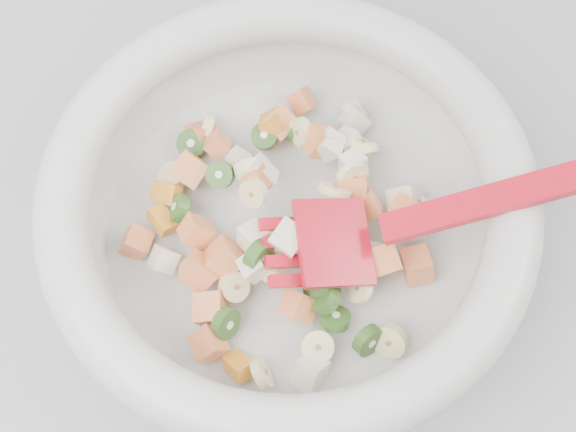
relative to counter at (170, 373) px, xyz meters
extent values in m
cube|color=#A6A6AB|center=(0.00, 0.00, 0.00)|extent=(2.00, 0.60, 0.90)
cylinder|color=silver|center=(0.16, -0.02, 0.46)|extent=(0.31, 0.31, 0.02)
torus|color=silver|center=(0.16, -0.02, 0.53)|extent=(0.38, 0.38, 0.04)
cylinder|color=#FFF5AA|center=(0.23, 0.03, 0.49)|extent=(0.04, 0.02, 0.04)
cylinder|color=#FFF5AA|center=(0.20, -0.06, 0.50)|extent=(0.02, 0.03, 0.02)
cylinder|color=#FFF5AA|center=(0.19, -0.04, 0.50)|extent=(0.03, 0.04, 0.04)
cylinder|color=#FFF5AA|center=(0.26, -0.02, 0.49)|extent=(0.03, 0.03, 0.03)
cylinder|color=#FFF5AA|center=(0.20, -0.01, 0.51)|extent=(0.03, 0.03, 0.03)
cylinder|color=#FFF5AA|center=(0.21, 0.00, 0.50)|extent=(0.04, 0.02, 0.04)
cylinder|color=#FFF5AA|center=(0.20, -0.09, 0.49)|extent=(0.02, 0.03, 0.03)
cylinder|color=#FFF5AA|center=(0.23, 0.04, 0.49)|extent=(0.03, 0.03, 0.03)
cylinder|color=#FFF5AA|center=(0.10, 0.08, 0.48)|extent=(0.02, 0.03, 0.03)
cylinder|color=#FFF5AA|center=(0.14, -0.06, 0.50)|extent=(0.02, 0.03, 0.03)
cylinder|color=#FFF5AA|center=(0.18, 0.05, 0.49)|extent=(0.02, 0.03, 0.03)
cylinder|color=#FFF5AA|center=(0.16, -0.12, 0.48)|extent=(0.03, 0.03, 0.02)
cylinder|color=#FFF5AA|center=(0.07, 0.04, 0.48)|extent=(0.04, 0.04, 0.02)
cylinder|color=#FFF5AA|center=(0.13, 0.02, 0.50)|extent=(0.04, 0.02, 0.04)
cylinder|color=#FFF5AA|center=(0.22, -0.13, 0.48)|extent=(0.03, 0.04, 0.03)
cylinder|color=#FFF5AA|center=(0.22, -0.06, 0.49)|extent=(0.03, 0.03, 0.02)
cylinder|color=#FFF5AA|center=(0.12, -0.14, 0.48)|extent=(0.02, 0.03, 0.03)
cylinder|color=#FFF5AA|center=(0.11, -0.07, 0.49)|extent=(0.03, 0.03, 0.03)
cylinder|color=#FFF5AA|center=(0.13, -0.01, 0.51)|extent=(0.03, 0.03, 0.02)
cube|color=#FD7C4F|center=(0.16, -0.09, 0.49)|extent=(0.04, 0.03, 0.03)
cube|color=#FD7C4F|center=(0.25, -0.03, 0.49)|extent=(0.03, 0.03, 0.02)
cube|color=#FD7C4F|center=(0.10, 0.07, 0.48)|extent=(0.03, 0.03, 0.03)
cube|color=#FD7C4F|center=(0.04, -0.02, 0.48)|extent=(0.03, 0.03, 0.03)
cube|color=#FD7C4F|center=(0.09, -0.11, 0.48)|extent=(0.03, 0.03, 0.03)
cube|color=#FD7C4F|center=(0.22, -0.07, 0.49)|extent=(0.03, 0.03, 0.03)
cube|color=#FD7C4F|center=(0.22, -0.02, 0.49)|extent=(0.03, 0.03, 0.03)
cube|color=#FD7C4F|center=(0.08, 0.04, 0.49)|extent=(0.03, 0.04, 0.03)
cube|color=#FD7C4F|center=(0.09, -0.02, 0.49)|extent=(0.03, 0.03, 0.03)
cube|color=#FD7C4F|center=(0.16, 0.07, 0.49)|extent=(0.04, 0.04, 0.03)
cube|color=#FD7C4F|center=(0.14, 0.01, 0.51)|extent=(0.03, 0.02, 0.03)
cube|color=#FD7C4F|center=(0.11, 0.06, 0.49)|extent=(0.02, 0.03, 0.03)
cube|color=#FD7C4F|center=(0.25, -0.07, 0.48)|extent=(0.03, 0.03, 0.03)
cube|color=#FD7C4F|center=(0.08, -0.06, 0.49)|extent=(0.03, 0.03, 0.04)
cube|color=#FD7C4F|center=(0.19, 0.04, 0.50)|extent=(0.03, 0.03, 0.03)
cube|color=#FD7C4F|center=(0.19, 0.09, 0.48)|extent=(0.03, 0.03, 0.03)
cube|color=#FD7C4F|center=(0.09, -0.08, 0.49)|extent=(0.03, 0.03, 0.03)
cube|color=#FD7C4F|center=(0.21, 0.00, 0.49)|extent=(0.03, 0.03, 0.03)
cube|color=#FD7C4F|center=(0.10, -0.05, 0.50)|extent=(0.03, 0.04, 0.04)
cylinder|color=#4F9D34|center=(0.20, -0.12, 0.48)|extent=(0.03, 0.02, 0.03)
cylinder|color=#4F9D34|center=(0.15, 0.06, 0.49)|extent=(0.03, 0.03, 0.02)
cylinder|color=#4F9D34|center=(0.17, -0.09, 0.49)|extent=(0.03, 0.03, 0.03)
cylinder|color=#4F9D34|center=(0.13, -0.06, 0.51)|extent=(0.03, 0.03, 0.04)
cylinder|color=#4F9D34|center=(0.09, 0.07, 0.48)|extent=(0.03, 0.03, 0.02)
cylinder|color=#4F9D34|center=(0.07, 0.00, 0.49)|extent=(0.02, 0.03, 0.03)
cylinder|color=#4F9D34|center=(0.10, -0.10, 0.49)|extent=(0.03, 0.03, 0.03)
cylinder|color=#4F9D34|center=(0.17, -0.08, 0.50)|extent=(0.02, 0.04, 0.04)
cylinder|color=#4F9D34|center=(0.11, 0.02, 0.50)|extent=(0.03, 0.03, 0.02)
cylinder|color=#4F9D34|center=(0.18, 0.06, 0.48)|extent=(0.03, 0.03, 0.03)
cylinder|color=#4F9D34|center=(0.18, -0.10, 0.48)|extent=(0.03, 0.03, 0.02)
cube|color=white|center=(0.16, -0.14, 0.48)|extent=(0.03, 0.03, 0.03)
cube|color=white|center=(0.13, 0.04, 0.49)|extent=(0.02, 0.02, 0.03)
cube|color=white|center=(0.14, 0.02, 0.50)|extent=(0.03, 0.03, 0.04)
cube|color=white|center=(0.23, 0.07, 0.48)|extent=(0.02, 0.02, 0.02)
cube|color=white|center=(0.13, -0.04, 0.50)|extent=(0.03, 0.03, 0.03)
cube|color=white|center=(0.25, -0.04, 0.48)|extent=(0.02, 0.02, 0.02)
cube|color=white|center=(0.06, -0.04, 0.48)|extent=(0.03, 0.03, 0.03)
cube|color=white|center=(0.22, 0.02, 0.49)|extent=(0.02, 0.03, 0.02)
cube|color=white|center=(0.15, -0.05, 0.51)|extent=(0.03, 0.04, 0.03)
cube|color=white|center=(0.25, -0.01, 0.48)|extent=(0.03, 0.03, 0.04)
cube|color=white|center=(0.22, 0.04, 0.49)|extent=(0.03, 0.03, 0.02)
cube|color=white|center=(0.13, -0.06, 0.50)|extent=(0.03, 0.02, 0.02)
cube|color=white|center=(0.23, 0.07, 0.48)|extent=(0.03, 0.03, 0.03)
cube|color=white|center=(0.27, -0.02, 0.48)|extent=(0.03, 0.03, 0.02)
cube|color=white|center=(0.20, 0.04, 0.50)|extent=(0.03, 0.03, 0.03)
cube|color=gold|center=(0.16, 0.07, 0.49)|extent=(0.02, 0.03, 0.03)
cube|color=gold|center=(0.18, -0.05, 0.50)|extent=(0.03, 0.03, 0.02)
cube|color=gold|center=(0.11, -0.13, 0.48)|extent=(0.02, 0.03, 0.03)
cube|color=gold|center=(0.06, 0.02, 0.48)|extent=(0.03, 0.03, 0.03)
cube|color=gold|center=(0.06, 0.00, 0.48)|extent=(0.03, 0.03, 0.01)
cube|color=red|center=(0.19, -0.06, 0.52)|extent=(0.06, 0.07, 0.03)
cube|color=red|center=(0.15, -0.03, 0.51)|extent=(0.03, 0.01, 0.02)
cube|color=red|center=(0.15, -0.05, 0.51)|extent=(0.03, 0.01, 0.02)
cube|color=red|center=(0.15, -0.06, 0.51)|extent=(0.03, 0.01, 0.02)
cube|color=red|center=(0.15, -0.08, 0.51)|extent=(0.03, 0.01, 0.02)
cube|color=red|center=(0.32, -0.05, 0.56)|extent=(0.20, 0.03, 0.07)
camera|label=1|loc=(0.12, -0.28, 1.06)|focal=50.00mm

